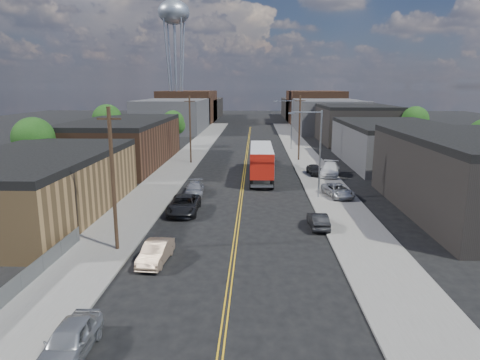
# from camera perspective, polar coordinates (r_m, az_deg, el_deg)

# --- Properties ---
(ground) EXTENTS (260.00, 260.00, 0.00)m
(ground) POSITION_cam_1_polar(r_m,az_deg,el_deg) (78.81, 0.99, 4.11)
(ground) COLOR black
(ground) RESTS_ON ground
(centerline) EXTENTS (0.32, 120.00, 0.01)m
(centerline) POSITION_cam_1_polar(r_m,az_deg,el_deg) (64.00, 0.74, 2.19)
(centerline) COLOR gold
(centerline) RESTS_ON ground
(sidewalk_left) EXTENTS (5.00, 140.00, 0.15)m
(sidewalk_left) POSITION_cam_1_polar(r_m,az_deg,el_deg) (64.90, -7.69, 2.29)
(sidewalk_left) COLOR slate
(sidewalk_left) RESTS_ON ground
(sidewalk_right) EXTENTS (5.00, 140.00, 0.15)m
(sidewalk_right) POSITION_cam_1_polar(r_m,az_deg,el_deg) (64.48, 9.21, 2.17)
(sidewalk_right) COLOR slate
(sidewalk_right) RESTS_ON ground
(warehouse_tan) EXTENTS (12.00, 22.00, 5.60)m
(warehouse_tan) POSITION_cam_1_polar(r_m,az_deg,el_deg) (41.76, -25.74, -0.61)
(warehouse_tan) COLOR olive
(warehouse_tan) RESTS_ON ground
(warehouse_brown) EXTENTS (12.00, 26.00, 6.60)m
(warehouse_brown) POSITION_cam_1_polar(r_m,az_deg,el_deg) (65.45, -15.30, 4.90)
(warehouse_brown) COLOR #44291B
(warehouse_brown) RESTS_ON ground
(industrial_right_b) EXTENTS (14.00, 24.00, 6.10)m
(industrial_right_b) POSITION_cam_1_polar(r_m,az_deg,el_deg) (67.71, 19.78, 4.63)
(industrial_right_b) COLOR #343437
(industrial_right_b) RESTS_ON ground
(industrial_right_c) EXTENTS (14.00, 22.00, 7.60)m
(industrial_right_c) POSITION_cam_1_polar(r_m,az_deg,el_deg) (92.61, 15.00, 7.29)
(industrial_right_c) COLOR black
(industrial_right_c) RESTS_ON ground
(skyline_left_a) EXTENTS (16.00, 30.00, 8.00)m
(skyline_left_a) POSITION_cam_1_polar(r_m,az_deg,el_deg) (115.23, -8.77, 8.57)
(skyline_left_a) COLOR #343437
(skyline_left_a) RESTS_ON ground
(skyline_right_a) EXTENTS (16.00, 30.00, 8.00)m
(skyline_right_a) POSITION_cam_1_polar(r_m,az_deg,el_deg) (114.73, 11.49, 8.45)
(skyline_right_a) COLOR #343437
(skyline_right_a) RESTS_ON ground
(skyline_left_b) EXTENTS (16.00, 26.00, 10.00)m
(skyline_left_b) POSITION_cam_1_polar(r_m,az_deg,el_deg) (139.78, -6.87, 9.67)
(skyline_left_b) COLOR #44291B
(skyline_left_b) RESTS_ON ground
(skyline_right_b) EXTENTS (16.00, 26.00, 10.00)m
(skyline_right_b) POSITION_cam_1_polar(r_m,az_deg,el_deg) (139.37, 9.84, 9.57)
(skyline_right_b) COLOR #44291B
(skyline_right_b) RESTS_ON ground
(skyline_left_c) EXTENTS (16.00, 40.00, 7.00)m
(skyline_left_c) POSITION_cam_1_polar(r_m,az_deg,el_deg) (159.62, -5.75, 9.47)
(skyline_left_c) COLOR black
(skyline_left_c) RESTS_ON ground
(skyline_right_c) EXTENTS (16.00, 40.00, 7.00)m
(skyline_right_c) POSITION_cam_1_polar(r_m,az_deg,el_deg) (159.26, 8.86, 9.38)
(skyline_right_c) COLOR black
(skyline_right_c) RESTS_ON ground
(water_tower) EXTENTS (9.00, 9.00, 36.90)m
(water_tower) POSITION_cam_1_polar(r_m,az_deg,el_deg) (131.55, -8.80, 20.66)
(water_tower) COLOR gray
(water_tower) RESTS_ON ground
(streetlight_near) EXTENTS (3.39, 0.25, 9.00)m
(streetlight_near) POSITION_cam_1_polar(r_m,az_deg,el_deg) (43.83, 10.14, 4.35)
(streetlight_near) COLOR gray
(streetlight_near) RESTS_ON ground
(streetlight_far) EXTENTS (3.39, 0.25, 9.00)m
(streetlight_far) POSITION_cam_1_polar(r_m,az_deg,el_deg) (78.45, 6.61, 7.90)
(streetlight_far) COLOR gray
(streetlight_far) RESTS_ON ground
(utility_pole_left_near) EXTENTS (1.60, 0.26, 10.00)m
(utility_pole_left_near) POSITION_cam_1_polar(r_m,az_deg,el_deg) (30.22, -16.58, 0.12)
(utility_pole_left_near) COLOR black
(utility_pole_left_near) RESTS_ON ground
(utility_pole_left_far) EXTENTS (1.60, 0.26, 10.00)m
(utility_pole_left_far) POSITION_cam_1_polar(r_m,az_deg,el_deg) (64.01, -6.66, 6.75)
(utility_pole_left_far) COLOR black
(utility_pole_left_far) RESTS_ON ground
(utility_pole_right) EXTENTS (1.60, 0.26, 10.00)m
(utility_pole_right) POSITION_cam_1_polar(r_m,az_deg,el_deg) (66.61, 7.93, 6.93)
(utility_pole_right) COLOR black
(utility_pole_right) RESTS_ON ground
(chainlink_fence) EXTENTS (0.05, 16.00, 1.22)m
(chainlink_fence) POSITION_cam_1_polar(r_m,az_deg,el_deg) (27.23, -27.16, -12.04)
(chainlink_fence) COLOR slate
(chainlink_fence) RESTS_ON ground
(tree_left_near) EXTENTS (4.85, 4.76, 7.91)m
(tree_left_near) POSITION_cam_1_polar(r_m,az_deg,el_deg) (54.62, -25.74, 4.71)
(tree_left_near) COLOR black
(tree_left_near) RESTS_ON ground
(tree_left_mid) EXTENTS (5.10, 5.04, 8.37)m
(tree_left_mid) POSITION_cam_1_polar(r_m,az_deg,el_deg) (77.49, -17.22, 7.50)
(tree_left_mid) COLOR black
(tree_left_mid) RESTS_ON ground
(tree_left_far) EXTENTS (4.35, 4.20, 6.97)m
(tree_left_far) POSITION_cam_1_polar(r_m,az_deg,el_deg) (81.72, -8.88, 7.48)
(tree_left_far) COLOR black
(tree_left_far) RESTS_ON ground
(tree_right_far) EXTENTS (4.85, 4.76, 7.91)m
(tree_right_far) POSITION_cam_1_polar(r_m,az_deg,el_deg) (83.30, 22.33, 7.22)
(tree_right_far) COLOR black
(tree_right_far) RESTS_ON ground
(semi_truck) EXTENTS (2.70, 15.58, 4.08)m
(semi_truck) POSITION_cam_1_polar(r_m,az_deg,el_deg) (54.36, 2.84, 2.85)
(semi_truck) COLOR #BCBCBC
(semi_truck) RESTS_ON ground
(car_left_a) EXTENTS (1.74, 4.32, 1.47)m
(car_left_a) POSITION_cam_1_polar(r_m,az_deg,el_deg) (20.67, -21.75, -19.24)
(car_left_a) COLOR #B5B8BA
(car_left_a) RESTS_ON ground
(car_left_b) EXTENTS (1.78, 4.31, 1.39)m
(car_left_b) POSITION_cam_1_polar(r_m,az_deg,el_deg) (28.78, -11.17, -9.46)
(car_left_b) COLOR #9B7F66
(car_left_b) RESTS_ON ground
(car_left_c) EXTENTS (2.69, 5.70, 1.58)m
(car_left_c) POSITION_cam_1_polar(r_m,az_deg,el_deg) (39.18, -7.49, -3.29)
(car_left_c) COLOR black
(car_left_c) RESTS_ON ground
(car_left_d) EXTENTS (2.20, 4.72, 1.33)m
(car_left_d) POSITION_cam_1_polar(r_m,az_deg,el_deg) (45.70, -6.10, -1.15)
(car_left_d) COLOR #A0A2A5
(car_left_d) RESTS_ON ground
(car_right_oncoming) EXTENTS (1.47, 3.90, 1.27)m
(car_right_oncoming) POSITION_cam_1_polar(r_m,az_deg,el_deg) (35.42, 10.39, -5.34)
(car_right_oncoming) COLOR black
(car_right_oncoming) RESTS_ON ground
(car_right_lot_a) EXTENTS (3.15, 5.10, 1.32)m
(car_right_lot_a) POSITION_cam_1_polar(r_m,az_deg,el_deg) (45.23, 12.93, -1.36)
(car_right_lot_a) COLOR #ACAEB2
(car_right_lot_a) RESTS_ON sidewalk_right
(car_right_lot_b) EXTENTS (3.47, 5.99, 1.63)m
(car_right_lot_b) POSITION_cam_1_polar(r_m,az_deg,el_deg) (55.78, 11.89, 1.42)
(car_right_lot_b) COLOR silver
(car_right_lot_b) RESTS_ON sidewalk_right
(car_right_lot_c) EXTENTS (2.00, 4.01, 1.31)m
(car_right_lot_c) POSITION_cam_1_polar(r_m,az_deg,el_deg) (56.02, 9.92, 1.38)
(car_right_lot_c) COLOR black
(car_right_lot_c) RESTS_ON sidewalk_right
(car_ahead_truck) EXTENTS (2.61, 5.49, 1.51)m
(car_ahead_truck) POSITION_cam_1_polar(r_m,az_deg,el_deg) (64.46, 3.17, 2.93)
(car_ahead_truck) COLOR black
(car_ahead_truck) RESTS_ON ground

